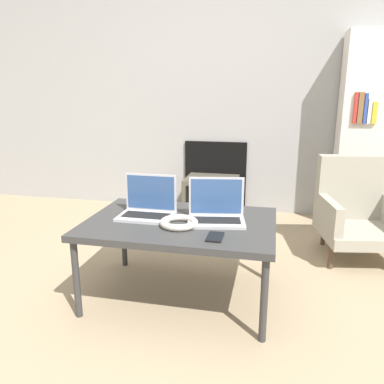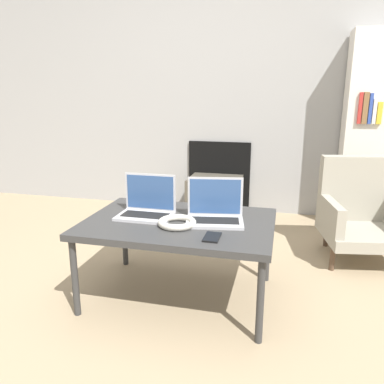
# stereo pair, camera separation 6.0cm
# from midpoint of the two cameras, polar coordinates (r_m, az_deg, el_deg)

# --- Properties ---
(ground_plane) EXTENTS (14.00, 14.00, 0.00)m
(ground_plane) POSITION_cam_midpoint_polar(r_m,az_deg,el_deg) (2.00, -3.96, -20.50)
(ground_plane) COLOR #998466
(wall_back) EXTENTS (7.00, 0.08, 2.60)m
(wall_back) POSITION_cam_midpoint_polar(r_m,az_deg,el_deg) (3.76, 6.27, 16.70)
(wall_back) COLOR #999999
(wall_back) RESTS_ON ground_plane
(table) EXTENTS (1.04, 0.72, 0.47)m
(table) POSITION_cam_midpoint_polar(r_m,az_deg,el_deg) (2.11, -1.16, -5.27)
(table) COLOR #333333
(table) RESTS_ON ground_plane
(laptop_left) EXTENTS (0.31, 0.21, 0.24)m
(laptop_left) POSITION_cam_midpoint_polar(r_m,az_deg,el_deg) (2.17, -6.06, -2.20)
(laptop_left) COLOR #B2B2B7
(laptop_left) RESTS_ON table
(laptop_right) EXTENTS (0.34, 0.26, 0.24)m
(laptop_right) POSITION_cam_midpoint_polar(r_m,az_deg,el_deg) (2.07, 4.34, -2.98)
(laptop_right) COLOR #B2B2B7
(laptop_right) RESTS_ON table
(headphones) EXTENTS (0.21, 0.21, 0.04)m
(headphones) POSITION_cam_midpoint_polar(r_m,az_deg,el_deg) (2.01, -1.43, -4.66)
(headphones) COLOR beige
(headphones) RESTS_ON table
(phone) EXTENTS (0.08, 0.13, 0.01)m
(phone) POSITION_cam_midpoint_polar(r_m,az_deg,el_deg) (1.85, 4.02, -6.87)
(phone) COLOR black
(phone) RESTS_ON table
(tv) EXTENTS (0.50, 0.42, 0.38)m
(tv) POSITION_cam_midpoint_polar(r_m,az_deg,el_deg) (3.64, 3.97, -0.72)
(tv) COLOR #4C473D
(tv) RESTS_ON ground_plane
(armchair) EXTENTS (0.61, 0.61, 0.72)m
(armchair) POSITION_cam_midpoint_polar(r_m,az_deg,el_deg) (2.96, 24.78, -2.62)
(armchair) COLOR gray
(armchair) RESTS_ON ground_plane
(bookshelf) EXTENTS (0.63, 0.32, 1.67)m
(bookshelf) POSITION_cam_midpoint_polar(r_m,az_deg,el_deg) (3.63, 27.41, 8.04)
(bookshelf) COLOR silver
(bookshelf) RESTS_ON ground_plane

